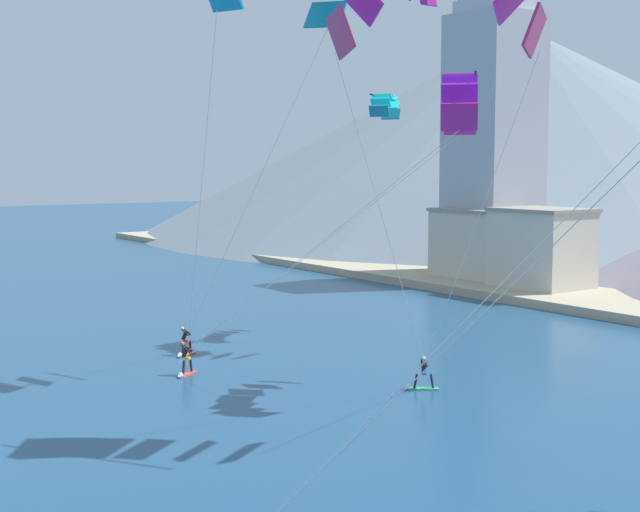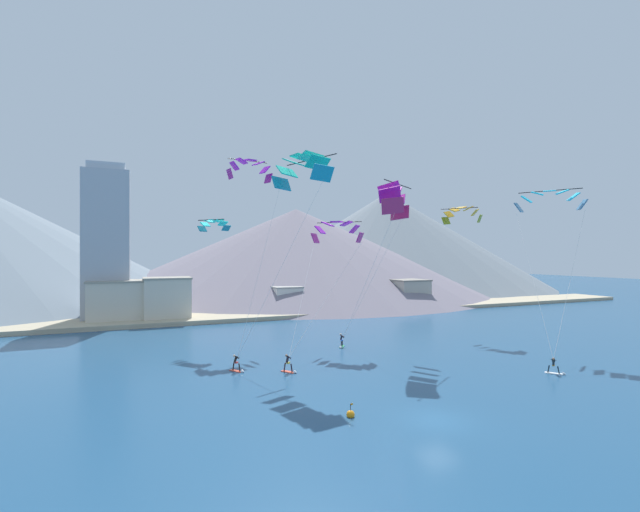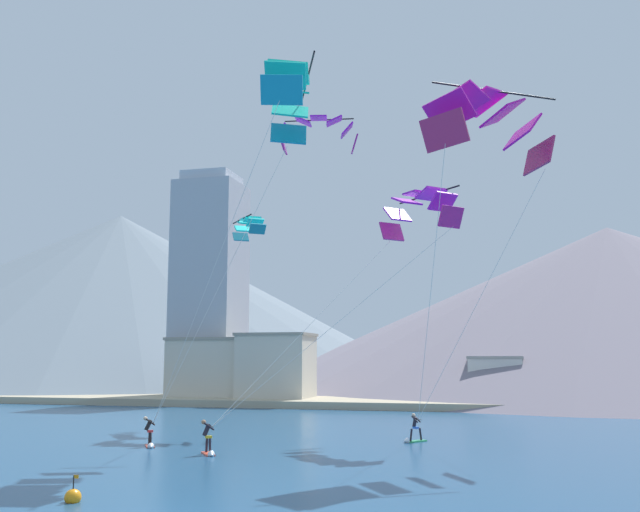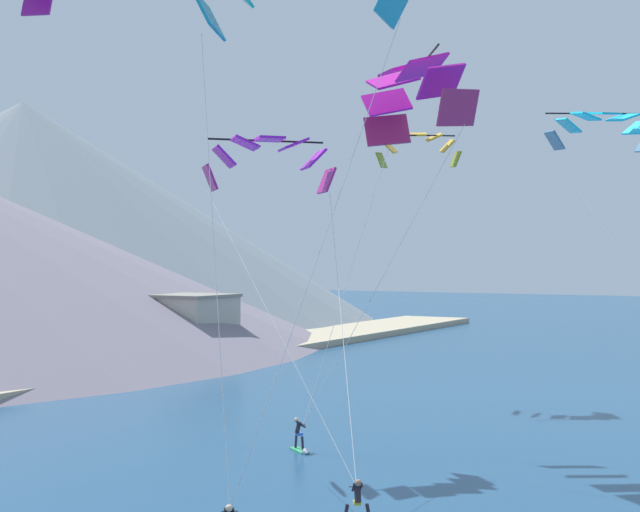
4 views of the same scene
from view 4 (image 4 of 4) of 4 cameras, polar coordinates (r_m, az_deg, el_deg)
The scene contains 8 objects.
kitesurfer_mid_center at distance 43.02m, azimuth -1.24°, elevation -11.82°, with size 1.34×1.65×1.68m.
kitesurfer_far_left at distance 31.39m, azimuth 2.78°, elevation -16.03°, with size 1.32×1.66×1.80m.
parafoil_kite_near_lead at distance 61.54m, azimuth 17.72°, elevation 7.86°, with size 13.66×12.33×17.65m.
parafoil_kite_mid_center at distance 45.52m, azimuth 5.91°, elevation 10.41°, with size 8.22×7.91×17.87m.
parafoil_kite_far_left at distance 43.79m, azimuth -3.24°, elevation 6.26°, with size 12.43×12.61×13.73m.
parafoil_kite_distant_high_outer at distance 62.24m, azimuth 6.31°, elevation 7.04°, with size 4.17×5.71×2.53m.
shore_building_quay_west at distance 85.13m, azimuth -8.28°, elevation -4.39°, with size 7.10×6.96×5.84m.
mountain_peak_west_ridge at distance 143.79m, azimuth -18.51°, elevation 2.80°, with size 107.91×107.91×33.36m.
Camera 4 is at (-32.04, 1.04, 9.10)m, focal length 50.00 mm.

